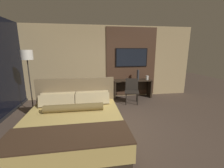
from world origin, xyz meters
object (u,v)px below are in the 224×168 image
object	(u,v)px
desk	(132,86)
vase_tall	(138,75)
bed	(74,124)
vase_short	(147,78)
desk_chair	(132,89)
tv	(132,57)
floor_lamp	(27,60)
book	(132,79)

from	to	relation	value
desk	vase_tall	bearing A→B (deg)	-15.38
bed	vase_short	distance (m)	3.73
desk_chair	tv	bearing A→B (deg)	90.94
floor_lamp	vase_tall	world-z (taller)	floor_lamp
bed	vase_tall	world-z (taller)	bed
vase_tall	floor_lamp	bearing A→B (deg)	-166.29
bed	vase_short	bearing A→B (deg)	44.02
bed	desk_chair	distance (m)	2.77
desk	book	size ratio (longest dim) A/B	6.00
desk_chair	vase_short	bearing A→B (deg)	49.08
bed	tv	bearing A→B (deg)	53.73
floor_lamp	desk	bearing A→B (deg)	15.40
bed	desk	size ratio (longest dim) A/B	1.44
floor_lamp	book	size ratio (longest dim) A/B	7.44
floor_lamp	book	bearing A→B (deg)	15.88
tv	vase_tall	size ratio (longest dim) A/B	3.21
tv	floor_lamp	xyz separation A→B (m)	(-3.46, -1.14, 0.00)
vase_short	floor_lamp	bearing A→B (deg)	-167.57
desk	vase_short	bearing A→B (deg)	-5.76
tv	vase_short	size ratio (longest dim) A/B	8.18
book	desk	bearing A→B (deg)	-106.70
bed	book	xyz separation A→B (m)	(2.08, 2.66, 0.41)
desk_chair	vase_tall	xyz separation A→B (m)	(0.40, 0.54, 0.41)
desk	vase_tall	size ratio (longest dim) A/B	3.79
tv	desk_chair	world-z (taller)	tv
desk	book	xyz separation A→B (m)	(0.01, 0.03, 0.26)
desk	vase_tall	xyz separation A→B (m)	(0.21, -0.06, 0.44)
vase_short	book	bearing A→B (deg)	170.80
desk_chair	book	bearing A→B (deg)	86.95
bed	desk_chair	size ratio (longest dim) A/B	2.52
book	desk_chair	bearing A→B (deg)	-107.54
tv	vase_short	bearing A→B (deg)	-22.78
desk	desk_chair	xyz separation A→B (m)	(-0.19, -0.60, 0.03)
tv	desk	bearing A→B (deg)	-90.00
bed	desk_chair	world-z (taller)	bed
bed	floor_lamp	world-z (taller)	floor_lamp
vase_short	book	size ratio (longest dim) A/B	0.62
vase_short	vase_tall	bearing A→B (deg)	179.72
floor_lamp	vase_short	distance (m)	4.22
vase_short	desk_chair	bearing A→B (deg)	-145.40
desk_chair	vase_tall	size ratio (longest dim) A/B	2.17
bed	book	bearing A→B (deg)	52.04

